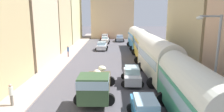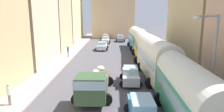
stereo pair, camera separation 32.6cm
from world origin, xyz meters
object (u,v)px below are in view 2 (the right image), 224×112
object	(u,v)px
parked_bus_0	(189,92)
parked_bus_2	(144,44)
car_0	(102,46)
parked_bus_3	(137,37)
cargo_truck_0	(93,84)
pedestrian_1	(9,94)
car_4	(130,75)
parked_bus_1	(157,56)
car_2	(106,37)
car_5	(120,38)
car_1	(106,40)
streetlamp_near	(211,58)
car_3	(142,110)
pedestrian_2	(68,51)

from	to	relation	value
parked_bus_0	parked_bus_2	xyz separation A→B (m)	(0.00, 18.00, 0.18)
car_0	parked_bus_0	bearing A→B (deg)	-75.70
parked_bus_3	cargo_truck_0	bearing A→B (deg)	-104.45
cargo_truck_0	car_0	world-z (taller)	cargo_truck_0
pedestrian_1	car_4	bearing A→B (deg)	29.51
parked_bus_0	parked_bus_3	size ratio (longest dim) A/B	0.96
parked_bus_0	car_0	bearing A→B (deg)	104.30
parked_bus_1	car_2	bearing A→B (deg)	101.75
car_2	car_5	bearing A→B (deg)	-38.76
parked_bus_2	car_1	distance (m)	17.28
car_0	car_1	size ratio (longest dim) A/B	0.95
car_2	streetlamp_near	distance (m)	40.05
parked_bus_1	pedestrian_1	xyz separation A→B (m)	(-11.87, -6.65, -1.31)
car_1	car_3	distance (m)	33.87
car_1	car_2	size ratio (longest dim) A/B	1.00
parked_bus_0	parked_bus_3	bearing A→B (deg)	90.00
parked_bus_2	parked_bus_3	xyz separation A→B (m)	(0.00, 9.00, -0.07)
parked_bus_1	car_5	size ratio (longest dim) A/B	2.48
pedestrian_1	cargo_truck_0	bearing A→B (deg)	14.27
car_0	pedestrian_1	size ratio (longest dim) A/B	2.36
car_0	pedestrian_1	bearing A→B (deg)	-102.67
parked_bus_0	cargo_truck_0	size ratio (longest dim) A/B	1.23
parked_bus_1	car_5	world-z (taller)	parked_bus_1
car_2	car_0	bearing A→B (deg)	-90.27
parked_bus_0	parked_bus_2	size ratio (longest dim) A/B	0.89
parked_bus_2	car_5	distance (m)	19.63
parked_bus_2	pedestrian_2	bearing A→B (deg)	175.28
cargo_truck_0	parked_bus_1	bearing A→B (deg)	40.78
parked_bus_1	parked_bus_2	distance (m)	9.00
parked_bus_1	cargo_truck_0	world-z (taller)	parked_bus_1
parked_bus_2	car_0	size ratio (longest dim) A/B	2.26
pedestrian_1	pedestrian_2	world-z (taller)	pedestrian_2
car_5	parked_bus_3	bearing A→B (deg)	-74.73
parked_bus_0	pedestrian_1	size ratio (longest dim) A/B	4.78
parked_bus_1	cargo_truck_0	xyz separation A→B (m)	(-5.97, -5.15, -1.13)
cargo_truck_0	car_5	size ratio (longest dim) A/B	1.82
car_0	car_2	bearing A→B (deg)	89.73
parked_bus_1	car_1	world-z (taller)	parked_bus_1
parked_bus_3	cargo_truck_0	xyz separation A→B (m)	(-5.97, -23.15, -1.05)
car_1	car_2	distance (m)	6.30
parked_bus_2	car_1	size ratio (longest dim) A/B	2.14
car_1	parked_bus_1	bearing A→B (deg)	-75.93
car_0	parked_bus_2	bearing A→B (deg)	-49.98
car_4	car_5	size ratio (longest dim) A/B	1.03
cargo_truck_0	car_3	xyz separation A→B (m)	(3.34, -3.49, -0.42)
cargo_truck_0	car_3	bearing A→B (deg)	-46.28
car_1	pedestrian_1	bearing A→B (deg)	-100.01
parked_bus_0	car_2	distance (m)	40.88
parked_bus_0	cargo_truck_0	distance (m)	7.16
parked_bus_0	pedestrian_2	world-z (taller)	parked_bus_0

